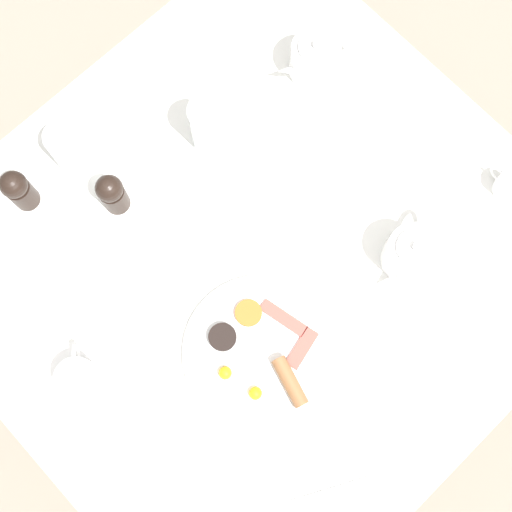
% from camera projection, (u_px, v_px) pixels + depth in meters
% --- Properties ---
extents(ground_plane, '(8.00, 8.00, 0.00)m').
position_uv_depth(ground_plane, '(256.00, 317.00, 2.16)').
color(ground_plane, gray).
extents(table, '(1.09, 1.12, 0.77)m').
position_uv_depth(table, '(256.00, 266.00, 1.47)').
color(table, white).
rests_on(table, ground_plane).
extents(breakfast_plate, '(0.30, 0.30, 0.04)m').
position_uv_depth(breakfast_plate, '(261.00, 354.00, 1.35)').
color(breakfast_plate, white).
rests_on(breakfast_plate, table).
extents(teapot_near, '(0.10, 0.18, 0.11)m').
position_uv_depth(teapot_near, '(411.00, 253.00, 1.36)').
color(teapot_near, white).
rests_on(teapot_near, table).
extents(teapot_far, '(0.10, 0.18, 0.11)m').
position_uv_depth(teapot_far, '(315.00, 59.00, 1.46)').
color(teapot_far, white).
rests_on(teapot_far, table).
extents(teacup_with_saucer_left, '(0.16, 0.16, 0.07)m').
position_uv_depth(teacup_with_saucer_left, '(79.00, 379.00, 1.33)').
color(teacup_with_saucer_left, white).
rests_on(teacup_with_saucer_left, table).
extents(water_glass_tall, '(0.08, 0.08, 0.14)m').
position_uv_depth(water_glass_tall, '(209.00, 125.00, 1.40)').
color(water_glass_tall, white).
rests_on(water_glass_tall, table).
extents(water_glass_short, '(0.08, 0.08, 0.12)m').
position_uv_depth(water_glass_short, '(70.00, 148.00, 1.40)').
color(water_glass_short, white).
rests_on(water_glass_short, table).
extents(creamer_jug, '(0.08, 0.05, 0.06)m').
position_uv_depth(creamer_jug, '(509.00, 184.00, 1.42)').
color(creamer_jug, white).
rests_on(creamer_jug, table).
extents(pepper_grinder, '(0.05, 0.05, 0.12)m').
position_uv_depth(pepper_grinder, '(18.00, 190.00, 1.38)').
color(pepper_grinder, black).
rests_on(pepper_grinder, table).
extents(salt_grinder, '(0.05, 0.05, 0.12)m').
position_uv_depth(salt_grinder, '(112.00, 193.00, 1.38)').
color(salt_grinder, black).
rests_on(salt_grinder, table).
extents(napkin_folded, '(0.16, 0.10, 0.01)m').
position_uv_depth(napkin_folded, '(294.00, 174.00, 1.45)').
color(napkin_folded, white).
rests_on(napkin_folded, table).
extents(fork_by_plate, '(0.18, 0.06, 0.00)m').
position_uv_depth(fork_by_plate, '(51.00, 277.00, 1.40)').
color(fork_by_plate, silver).
rests_on(fork_by_plate, table).
extents(knife_by_plate, '(0.05, 0.21, 0.00)m').
position_uv_depth(knife_by_plate, '(201.00, 54.00, 1.51)').
color(knife_by_plate, silver).
rests_on(knife_by_plate, table).
extents(spoon_for_tea, '(0.08, 0.14, 0.00)m').
position_uv_depth(spoon_for_tea, '(330.00, 492.00, 1.30)').
color(spoon_for_tea, silver).
rests_on(spoon_for_tea, table).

